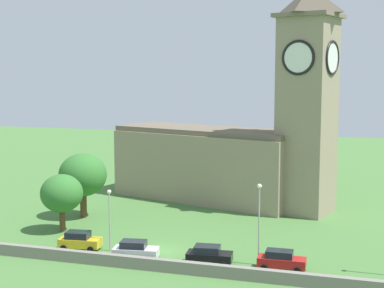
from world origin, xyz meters
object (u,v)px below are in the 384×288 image
at_px(car_white, 135,250).
at_px(streetlamp_central, 259,212).
at_px(tree_riverside_west, 62,194).
at_px(streetlamp_west_mid, 109,210).
at_px(tree_churchyard, 83,175).
at_px(car_yellow, 80,241).
at_px(car_red, 281,260).
at_px(car_black, 209,255).
at_px(church, 235,146).

height_order(car_white, streetlamp_central, streetlamp_central).
distance_m(car_white, tree_riverside_west, 14.30).
bearing_deg(tree_riverside_west, streetlamp_west_mid, -31.48).
bearing_deg(tree_riverside_west, tree_churchyard, 97.10).
relative_size(car_yellow, car_red, 0.99).
xyz_separation_m(streetlamp_west_mid, streetlamp_central, (15.34, 0.11, 0.83)).
height_order(car_yellow, tree_riverside_west, tree_riverside_west).
relative_size(car_black, streetlamp_west_mid, 0.71).
relative_size(car_black, streetlamp_central, 0.58).
distance_m(church, car_white, 28.59).
bearing_deg(car_yellow, car_red, -0.21).
xyz_separation_m(car_yellow, tree_churchyard, (-6.03, 12.46, 4.41)).
bearing_deg(car_black, streetlamp_west_mid, 174.37).
bearing_deg(streetlamp_west_mid, church, 74.15).
relative_size(church, car_red, 7.38).
bearing_deg(tree_churchyard, tree_riverside_west, -82.90).
bearing_deg(streetlamp_central, streetlamp_west_mid, -179.59).
height_order(car_yellow, car_white, car_white).
height_order(streetlamp_central, tree_churchyard, tree_churchyard).
distance_m(car_yellow, car_red, 20.75).
xyz_separation_m(car_white, car_black, (7.18, 0.91, -0.06)).
distance_m(car_white, tree_churchyard, 19.35).
bearing_deg(streetlamp_central, church, 107.71).
xyz_separation_m(streetlamp_central, tree_riverside_west, (-23.68, 4.99, -0.71)).
relative_size(car_white, streetlamp_west_mid, 0.72).
distance_m(car_black, car_red, 6.83).
height_order(church, car_yellow, church).
distance_m(church, streetlamp_central, 26.80).
distance_m(church, car_yellow, 28.95).
distance_m(car_white, streetlamp_west_mid, 5.30).
distance_m(streetlamp_west_mid, streetlamp_central, 15.36).
bearing_deg(car_red, car_yellow, 179.79).
xyz_separation_m(church, car_yellow, (-10.39, -26.08, -7.06)).
bearing_deg(car_white, tree_churchyard, 132.71).
height_order(car_black, tree_churchyard, tree_churchyard).
xyz_separation_m(car_yellow, car_black, (13.93, -0.48, -0.06)).
bearing_deg(church, car_red, -68.38).
distance_m(church, car_black, 27.72).
xyz_separation_m(car_black, car_red, (6.82, 0.40, 0.02)).
height_order(car_white, car_red, car_white).
xyz_separation_m(streetlamp_west_mid, tree_churchyard, (-9.18, 11.87, 1.06)).
bearing_deg(car_white, church, 82.46).
bearing_deg(car_black, tree_churchyard, 147.06).
xyz_separation_m(church, streetlamp_west_mid, (-7.24, -25.49, -3.71)).
distance_m(streetlamp_central, tree_riverside_west, 24.21).
bearing_deg(streetlamp_west_mid, car_red, -2.16).
height_order(car_white, tree_churchyard, tree_churchyard).
xyz_separation_m(car_black, streetlamp_west_mid, (-10.79, 1.06, 3.41)).
bearing_deg(tree_riverside_west, car_yellow, -47.66).
bearing_deg(church, car_black, -82.39).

